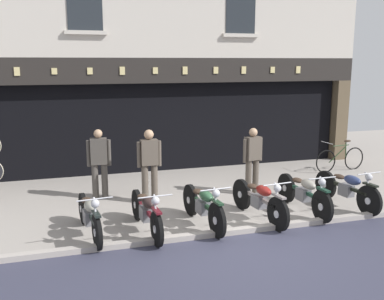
% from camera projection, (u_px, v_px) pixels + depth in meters
% --- Properties ---
extents(ground, '(23.96, 22.00, 0.18)m').
position_uv_depth(ground, '(261.00, 259.00, 7.35)').
color(ground, '#9D948C').
extents(shop_facade, '(12.26, 4.42, 6.16)m').
position_uv_depth(shop_facade, '(156.00, 108.00, 14.51)').
color(shop_facade, black).
rests_on(shop_facade, ground).
extents(motorcycle_far_left, '(0.62, 1.99, 0.91)m').
position_uv_depth(motorcycle_far_left, '(90.00, 215.00, 8.13)').
color(motorcycle_far_left, black).
rests_on(motorcycle_far_left, ground).
extents(motorcycle_left, '(0.62, 2.06, 0.91)m').
position_uv_depth(motorcycle_left, '(146.00, 211.00, 8.32)').
color(motorcycle_left, black).
rests_on(motorcycle_left, ground).
extents(motorcycle_center_left, '(0.62, 1.98, 0.93)m').
position_uv_depth(motorcycle_center_left, '(203.00, 205.00, 8.64)').
color(motorcycle_center_left, black).
rests_on(motorcycle_center_left, ground).
extents(motorcycle_center, '(0.62, 2.06, 0.93)m').
position_uv_depth(motorcycle_center, '(259.00, 199.00, 9.00)').
color(motorcycle_center, black).
rests_on(motorcycle_center, ground).
extents(motorcycle_center_right, '(0.62, 2.09, 0.94)m').
position_uv_depth(motorcycle_center_right, '(304.00, 193.00, 9.45)').
color(motorcycle_center_right, black).
rests_on(motorcycle_center_right, ground).
extents(motorcycle_right, '(0.62, 2.02, 0.92)m').
position_uv_depth(motorcycle_right, '(347.00, 188.00, 9.80)').
color(motorcycle_right, black).
rests_on(motorcycle_right, ground).
extents(salesman_left, '(0.56, 0.26, 1.66)m').
position_uv_depth(salesman_left, '(99.00, 161.00, 10.30)').
color(salesman_left, '#47423D').
rests_on(salesman_left, ground).
extents(shopkeeper_center, '(0.56, 0.25, 1.70)m').
position_uv_depth(shopkeeper_center, '(149.00, 162.00, 9.98)').
color(shopkeeper_center, brown).
rests_on(shopkeeper_center, ground).
extents(salesman_right, '(0.55, 0.30, 1.64)m').
position_uv_depth(salesman_right, '(252.00, 158.00, 10.66)').
color(salesman_right, brown).
rests_on(salesman_right, ground).
extents(advert_board_near, '(0.73, 0.03, 1.07)m').
position_uv_depth(advert_board_near, '(267.00, 107.00, 13.90)').
color(advert_board_near, beige).
extents(advert_board_far, '(0.80, 0.03, 1.09)m').
position_uv_depth(advert_board_far, '(298.00, 105.00, 14.21)').
color(advert_board_far, beige).
extents(leaning_bicycle, '(1.73, 0.50, 0.94)m').
position_uv_depth(leaning_bicycle, '(340.00, 159.00, 13.06)').
color(leaning_bicycle, black).
rests_on(leaning_bicycle, ground).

